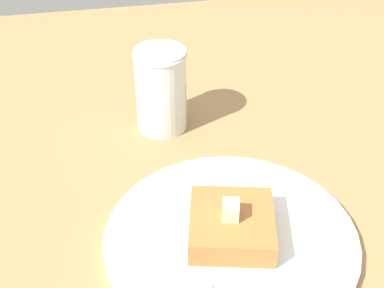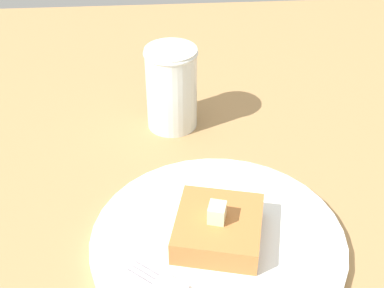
# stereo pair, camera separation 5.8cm
# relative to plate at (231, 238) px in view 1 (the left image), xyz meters

# --- Properties ---
(table_surface) EXTENTS (1.20, 1.20, 0.02)m
(table_surface) POSITION_rel_plate_xyz_m (0.02, -0.02, -0.01)
(table_surface) COLOR #A0794B
(table_surface) RESTS_ON ground
(plate) EXTENTS (0.25, 0.25, 0.01)m
(plate) POSITION_rel_plate_xyz_m (0.00, 0.00, 0.00)
(plate) COLOR white
(plate) RESTS_ON table_surface
(toast_slice_center) EXTENTS (0.10, 0.10, 0.03)m
(toast_slice_center) POSITION_rel_plate_xyz_m (-0.00, 0.00, 0.02)
(toast_slice_center) COLOR #B36D36
(toast_slice_center) RESTS_ON plate
(butter_pat_primary) EXTENTS (0.02, 0.02, 0.02)m
(butter_pat_primary) POSITION_rel_plate_xyz_m (-0.00, 0.00, 0.04)
(butter_pat_primary) COLOR beige
(butter_pat_primary) RESTS_ON toast_slice_center
(syrup_jar) EXTENTS (0.07, 0.07, 0.11)m
(syrup_jar) POSITION_rel_plate_xyz_m (0.21, 0.03, 0.04)
(syrup_jar) COLOR #5C240C
(syrup_jar) RESTS_ON table_surface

